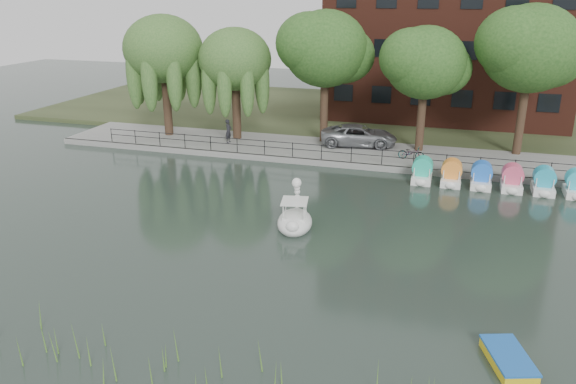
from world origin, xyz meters
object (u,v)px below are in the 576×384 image
at_px(bicycle, 411,152).
at_px(pedestrian, 228,129).
at_px(minivan, 359,134).
at_px(swan_boat, 295,218).
at_px(yellow_rowboat, 508,359).

bearing_deg(bicycle, pedestrian, 91.90).
distance_m(minivan, swan_boat, 14.84).
bearing_deg(yellow_rowboat, swan_boat, 119.55).
xyz_separation_m(minivan, bicycle, (3.96, -2.49, -0.36)).
relative_size(minivan, yellow_rowboat, 2.59).
height_order(minivan, pedestrian, pedestrian).
bearing_deg(minivan, pedestrian, 92.30).
distance_m(pedestrian, yellow_rowboat, 28.01).
bearing_deg(yellow_rowboat, pedestrian, 111.97).
height_order(minivan, bicycle, minivan).
height_order(bicycle, pedestrian, pedestrian).
relative_size(pedestrian, swan_boat, 0.67).
bearing_deg(yellow_rowboat, bicycle, 84.78).
bearing_deg(pedestrian, swan_boat, -141.67).
bearing_deg(pedestrian, bicycle, -88.66).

